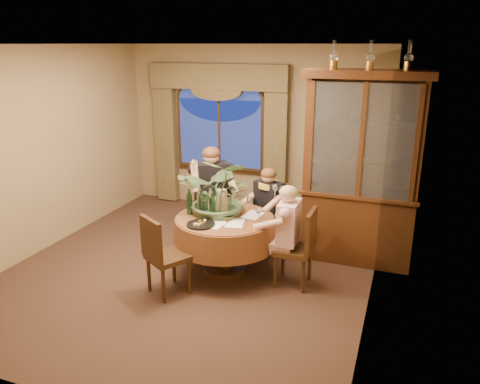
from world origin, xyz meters
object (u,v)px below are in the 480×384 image
(oil_lamp_left, at_px, (334,55))
(chair_front_left, at_px, (168,255))
(wine_bottle_1, at_px, (200,199))
(wine_bottle_3, at_px, (189,202))
(person_back, at_px, (212,197))
(person_scarf, at_px, (269,211))
(wine_bottle_2, at_px, (212,199))
(wine_bottle_0, at_px, (212,206))
(person_pink, at_px, (288,235))
(stoneware_vase, at_px, (222,201))
(centerpiece_plant, at_px, (221,164))
(chair_back_right, at_px, (268,218))
(china_cabinet, at_px, (361,170))
(wine_bottle_5, at_px, (210,201))
(chair_right, at_px, (293,248))
(wine_bottle_4, at_px, (202,203))
(oil_lamp_center, at_px, (371,55))
(chair_back, at_px, (220,213))
(olive_bowl, at_px, (227,217))
(dining_table, at_px, (225,245))
(oil_lamp_right, at_px, (409,55))

(oil_lamp_left, distance_m, chair_front_left, 3.14)
(wine_bottle_1, xyz_separation_m, wine_bottle_3, (-0.07, -0.16, 0.00))
(person_back, distance_m, person_scarf, 0.84)
(wine_bottle_2, bearing_deg, wine_bottle_0, -65.79)
(person_pink, distance_m, stoneware_vase, 0.96)
(centerpiece_plant, relative_size, wine_bottle_0, 3.40)
(chair_back_right, height_order, stoneware_vase, stoneware_vase)
(oil_lamp_left, height_order, centerpiece_plant, oil_lamp_left)
(china_cabinet, bearing_deg, wine_bottle_5, -152.92)
(chair_right, xyz_separation_m, wine_bottle_4, (-1.18, -0.03, 0.44))
(chair_right, distance_m, centerpiece_plant, 1.35)
(oil_lamp_center, xyz_separation_m, chair_back, (-1.90, -0.17, -2.20))
(chair_back_right, relative_size, wine_bottle_5, 2.91)
(oil_lamp_center, height_order, person_back, oil_lamp_center)
(olive_bowl, xyz_separation_m, wine_bottle_4, (-0.35, 0.02, 0.14))
(chair_front_left, bearing_deg, stoneware_vase, 100.13)
(dining_table, relative_size, oil_lamp_left, 3.88)
(oil_lamp_right, relative_size, chair_front_left, 0.35)
(oil_lamp_center, bearing_deg, oil_lamp_right, 0.00)
(oil_lamp_left, relative_size, chair_back, 0.35)
(wine_bottle_3, bearing_deg, stoneware_vase, 30.43)
(chair_back_right, distance_m, person_pink, 0.96)
(person_back, height_order, wine_bottle_0, person_back)
(chair_front_left, xyz_separation_m, person_pink, (1.24, 0.72, 0.14))
(wine_bottle_4, height_order, wine_bottle_5, same)
(person_scarf, xyz_separation_m, wine_bottle_2, (-0.57, -0.62, 0.30))
(china_cabinet, distance_m, chair_back_right, 1.43)
(olive_bowl, bearing_deg, centerpiece_plant, 128.34)
(wine_bottle_1, distance_m, wine_bottle_5, 0.16)
(olive_bowl, xyz_separation_m, wine_bottle_5, (-0.28, 0.14, 0.14))
(olive_bowl, bearing_deg, wine_bottle_4, 176.52)
(centerpiece_plant, xyz_separation_m, wine_bottle_3, (-0.35, -0.19, -0.47))
(china_cabinet, bearing_deg, oil_lamp_right, 0.00)
(chair_right, height_order, wine_bottle_5, wine_bottle_5)
(chair_front_left, xyz_separation_m, wine_bottle_1, (0.04, 0.80, 0.44))
(chair_back, bearing_deg, chair_front_left, 62.38)
(person_pink, distance_m, wine_bottle_1, 1.24)
(oil_lamp_center, relative_size, chair_back_right, 0.35)
(wine_bottle_3, bearing_deg, oil_lamp_center, 27.66)
(oil_lamp_left, bearing_deg, wine_bottle_2, -147.75)
(chair_back, bearing_deg, stoneware_vase, 88.36)
(chair_back, relative_size, olive_bowl, 5.95)
(china_cabinet, xyz_separation_m, centerpiece_plant, (-1.61, -0.83, 0.14))
(person_back, distance_m, wine_bottle_0, 0.92)
(china_cabinet, xyz_separation_m, wine_bottle_4, (-1.80, -1.01, -0.34))
(person_scarf, relative_size, centerpiece_plant, 1.09)
(person_back, bearing_deg, chair_back, -177.45)
(chair_back_right, xyz_separation_m, person_pink, (0.50, -0.81, 0.14))
(person_pink, bearing_deg, wine_bottle_2, 81.87)
(wine_bottle_3, xyz_separation_m, wine_bottle_4, (0.16, 0.02, 0.00))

